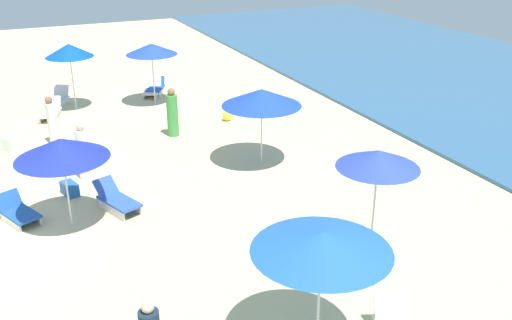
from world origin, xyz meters
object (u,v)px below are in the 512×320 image
(beachgoer_5, at_px, (83,153))
(cooler_box_0, at_px, (11,145))
(umbrella_1, at_px, (262,97))
(lounge_chair_2_1, at_px, (153,89))
(umbrella_7, at_px, (69,50))
(cooler_box_2, at_px, (70,189))
(lounge_chair_2_0, at_px, (156,88))
(umbrella_6, at_px, (322,242))
(lounge_chair_0_1, at_px, (18,212))
(umbrella_2, at_px, (151,49))
(lounge_chair_7_1, at_px, (58,99))
(umbrella_5, at_px, (378,159))
(umbrella_0, at_px, (61,149))
(lounge_chair_0_0, at_px, (117,200))
(lounge_chair_7_0, at_px, (51,112))
(beachgoer_0, at_px, (172,114))
(beachgoer_3, at_px, (52,121))
(beach_ball_1, at_px, (227,116))

(beachgoer_5, bearing_deg, cooler_box_0, -149.69)
(umbrella_1, xyz_separation_m, lounge_chair_2_1, (-8.81, -1.12, -1.91))
(umbrella_7, bearing_deg, cooler_box_2, -9.51)
(lounge_chair_2_0, bearing_deg, lounge_chair_2_1, -120.69)
(umbrella_1, bearing_deg, umbrella_7, -151.00)
(umbrella_1, height_order, umbrella_6, umbrella_6)
(umbrella_1, bearing_deg, beachgoer_5, -102.31)
(lounge_chair_0_1, xyz_separation_m, umbrella_7, (-8.91, 2.72, 2.12))
(umbrella_6, relative_size, cooler_box_0, 5.20)
(umbrella_2, xyz_separation_m, lounge_chair_7_1, (-1.42, -3.67, -2.02))
(lounge_chair_2_0, distance_m, umbrella_5, 15.08)
(umbrella_0, relative_size, umbrella_2, 0.94)
(lounge_chair_0_0, relative_size, beachgoer_5, 0.91)
(lounge_chair_2_1, distance_m, lounge_chair_7_0, 4.65)
(umbrella_0, relative_size, lounge_chair_2_0, 1.72)
(beachgoer_0, bearing_deg, cooler_box_0, -117.50)
(umbrella_5, xyz_separation_m, beachgoer_3, (-10.43, -5.67, -1.64))
(lounge_chair_2_0, relative_size, umbrella_5, 0.51)
(lounge_chair_0_1, relative_size, umbrella_6, 0.57)
(umbrella_2, height_order, cooler_box_2, umbrella_2)
(umbrella_5, bearing_deg, umbrella_0, -126.09)
(beachgoer_0, bearing_deg, beachgoer_5, -73.80)
(umbrella_2, distance_m, lounge_chair_2_1, 2.47)
(umbrella_0, relative_size, umbrella_6, 0.96)
(beachgoer_0, height_order, beachgoer_5, same)
(umbrella_2, distance_m, cooler_box_2, 8.76)
(umbrella_6, relative_size, lounge_chair_7_0, 1.62)
(beach_ball_1, xyz_separation_m, cooler_box_2, (4.09, -6.33, 0.00))
(beachgoer_0, bearing_deg, cooler_box_2, -68.85)
(umbrella_0, height_order, beachgoer_3, umbrella_0)
(umbrella_2, height_order, cooler_box_0, umbrella_2)
(lounge_chair_7_0, distance_m, beach_ball_1, 6.77)
(umbrella_2, bearing_deg, lounge_chair_0_1, -35.00)
(lounge_chair_7_0, xyz_separation_m, lounge_chair_7_1, (-1.58, 0.45, -0.00))
(cooler_box_0, bearing_deg, beach_ball_1, 56.78)
(lounge_chair_2_1, height_order, beachgoer_3, beachgoer_3)
(lounge_chair_0_0, relative_size, umbrella_5, 0.60)
(umbrella_7, bearing_deg, beach_ball_1, 52.68)
(lounge_chair_2_0, bearing_deg, lounge_chair_7_1, -150.39)
(umbrella_5, distance_m, umbrella_7, 14.73)
(lounge_chair_0_0, xyz_separation_m, umbrella_5, (4.72, 4.73, 2.16))
(umbrella_7, relative_size, cooler_box_2, 4.53)
(umbrella_7, relative_size, beachgoer_3, 1.57)
(umbrella_6, distance_m, beachgoer_3, 13.03)
(umbrella_1, distance_m, beachgoer_0, 4.18)
(lounge_chair_0_0, relative_size, umbrella_1, 0.65)
(lounge_chair_0_1, bearing_deg, umbrella_0, -57.16)
(umbrella_6, distance_m, cooler_box_0, 13.39)
(cooler_box_0, relative_size, beach_ball_1, 1.28)
(lounge_chair_0_0, relative_size, lounge_chair_7_1, 1.11)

